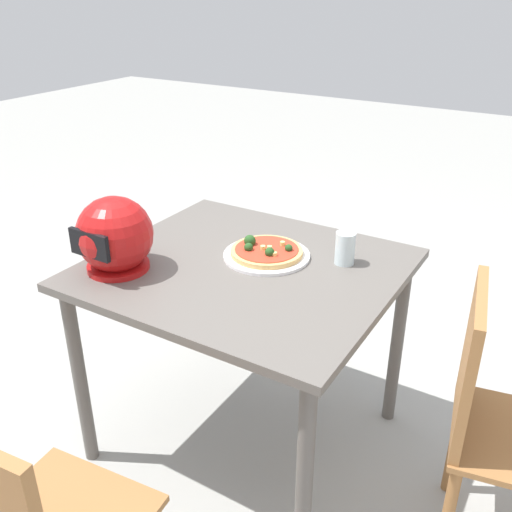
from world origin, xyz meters
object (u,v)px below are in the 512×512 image
Objects in this scene: dining_table at (245,289)px; motorcycle_helmet at (115,236)px; pizza at (266,251)px; drinking_glass at (345,248)px; chair_side at (493,415)px.

motorcycle_helmet reaches higher than dining_table.
motorcycle_helmet is at bearing 34.62° from dining_table.
dining_table is at bearing 74.07° from pizza.
drinking_glass is (-0.65, -0.45, -0.07)m from motorcycle_helmet.
chair_side is (-1.24, -0.24, -0.39)m from motorcycle_helmet.
dining_table is 1.14× the size of chair_side.
dining_table is 3.96× the size of pizza.
pizza is 2.24× the size of drinking_glass.
pizza is 0.29× the size of chair_side.
pizza is at bearing -138.31° from motorcycle_helmet.
dining_table is 3.97× the size of motorcycle_helmet.
motorcycle_helmet is (0.39, 0.35, 0.10)m from pizza.
drinking_glass reaches higher than pizza.
motorcycle_helmet is 0.79m from drinking_glass.
pizza reaches higher than dining_table.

